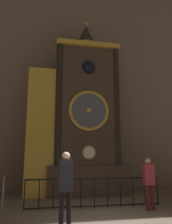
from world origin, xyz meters
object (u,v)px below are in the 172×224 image
clock_tower (77,118)px  visitor_far (149,179)px  stanchion_post (3,199)px  visitor_near (66,182)px

clock_tower → visitor_far: size_ratio=5.25×
visitor_far → stanchion_post: visitor_far is taller
clock_tower → visitor_far: (1.93, -3.13, -2.45)m
clock_tower → visitor_near: (-0.90, -4.48, -2.33)m
stanchion_post → clock_tower: bearing=38.7°
visitor_near → stanchion_post: visitor_near is taller
clock_tower → visitor_far: 4.42m
visitor_near → visitor_far: 3.13m
clock_tower → visitor_near: bearing=-101.3°
visitor_near → stanchion_post: bearing=125.6°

